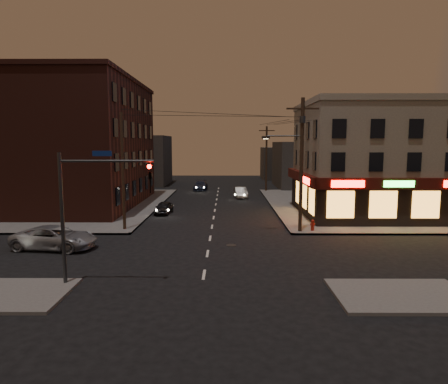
{
  "coord_description": "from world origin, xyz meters",
  "views": [
    {
      "loc": [
        1.16,
        -24.12,
        6.83
      ],
      "look_at": [
        1.0,
        5.39,
        3.2
      ],
      "focal_mm": 32.0,
      "sensor_mm": 36.0,
      "label": 1
    }
  ],
  "objects_px": {
    "sedan_mid": "(241,192)",
    "suv_cross": "(55,238)",
    "sedan_near": "(164,208)",
    "fire_hydrant": "(313,224)",
    "sedan_far": "(201,185)"
  },
  "relations": [
    {
      "from": "suv_cross",
      "to": "sedan_far",
      "type": "bearing_deg",
      "value": -4.99
    },
    {
      "from": "sedan_near",
      "to": "fire_hydrant",
      "type": "bearing_deg",
      "value": -28.07
    },
    {
      "from": "fire_hydrant",
      "to": "sedan_mid",
      "type": "bearing_deg",
      "value": 103.89
    },
    {
      "from": "sedan_mid",
      "to": "suv_cross",
      "type": "bearing_deg",
      "value": -122.91
    },
    {
      "from": "sedan_near",
      "to": "fire_hydrant",
      "type": "distance_m",
      "value": 15.03
    },
    {
      "from": "sedan_near",
      "to": "sedan_far",
      "type": "distance_m",
      "value": 20.02
    },
    {
      "from": "suv_cross",
      "to": "sedan_far",
      "type": "xyz_separation_m",
      "value": [
        7.37,
        32.84,
        -0.08
      ]
    },
    {
      "from": "fire_hydrant",
      "to": "suv_cross",
      "type": "bearing_deg",
      "value": -164.49
    },
    {
      "from": "sedan_mid",
      "to": "fire_hydrant",
      "type": "relative_size",
      "value": 4.76
    },
    {
      "from": "sedan_mid",
      "to": "sedan_far",
      "type": "bearing_deg",
      "value": 118.44
    },
    {
      "from": "sedan_near",
      "to": "fire_hydrant",
      "type": "relative_size",
      "value": 4.12
    },
    {
      "from": "sedan_near",
      "to": "suv_cross",
      "type": "bearing_deg",
      "value": -107.05
    },
    {
      "from": "sedan_near",
      "to": "sedan_mid",
      "type": "bearing_deg",
      "value": 59.89
    },
    {
      "from": "sedan_mid",
      "to": "fire_hydrant",
      "type": "bearing_deg",
      "value": -81.2
    },
    {
      "from": "sedan_near",
      "to": "sedan_mid",
      "type": "height_order",
      "value": "sedan_mid"
    }
  ]
}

